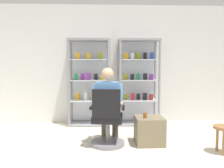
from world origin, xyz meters
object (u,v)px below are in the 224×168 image
at_px(office_chair, 107,123).
at_px(storage_crate, 149,130).
at_px(display_cabinet_left, 89,82).
at_px(wooden_stool, 224,132).
at_px(display_cabinet_right, 138,81).
at_px(seated_shopkeeper, 108,102).
at_px(tea_glass, 145,115).

height_order(office_chair, storage_crate, office_chair).
distance_m(display_cabinet_left, wooden_stool, 2.88).
relative_size(storage_crate, wooden_stool, 1.12).
relative_size(display_cabinet_right, seated_shopkeeper, 1.47).
bearing_deg(seated_shopkeeper, display_cabinet_right, 61.51).
distance_m(display_cabinet_right, storage_crate, 1.55).
distance_m(office_chair, wooden_stool, 1.80).
height_order(display_cabinet_left, display_cabinet_right, same).
xyz_separation_m(display_cabinet_left, tea_glass, (1.00, -1.43, -0.46)).
xyz_separation_m(office_chair, tea_glass, (0.63, 0.03, 0.11)).
relative_size(seated_shopkeeper, storage_crate, 2.76).
xyz_separation_m(seated_shopkeeper, storage_crate, (0.69, -0.07, -0.48)).
relative_size(display_cabinet_left, display_cabinet_right, 1.00).
bearing_deg(office_chair, storage_crate, 7.57).
relative_size(display_cabinet_right, wooden_stool, 4.54).
relative_size(office_chair, storage_crate, 2.05).
height_order(seated_shopkeeper, wooden_stool, seated_shopkeeper).
height_order(display_cabinet_left, office_chair, display_cabinet_left).
bearing_deg(office_chair, wooden_stool, -12.05).
bearing_deg(wooden_stool, display_cabinet_left, 139.24).
xyz_separation_m(display_cabinet_right, seated_shopkeeper, (-0.71, -1.30, -0.25)).
height_order(storage_crate, wooden_stool, storage_crate).
bearing_deg(display_cabinet_left, storage_crate, -51.48).
xyz_separation_m(display_cabinet_right, storage_crate, (-0.01, -1.37, -0.74)).
bearing_deg(display_cabinet_left, wooden_stool, -40.76).
xyz_separation_m(storage_crate, wooden_stool, (1.04, -0.47, 0.10)).
relative_size(display_cabinet_left, storage_crate, 4.07).
height_order(seated_shopkeeper, storage_crate, seated_shopkeeper).
xyz_separation_m(display_cabinet_left, storage_crate, (1.09, -1.37, -0.73)).
bearing_deg(tea_glass, seated_shopkeeper, 167.83).
relative_size(display_cabinet_left, seated_shopkeeper, 1.47).
distance_m(office_chair, tea_glass, 0.64).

